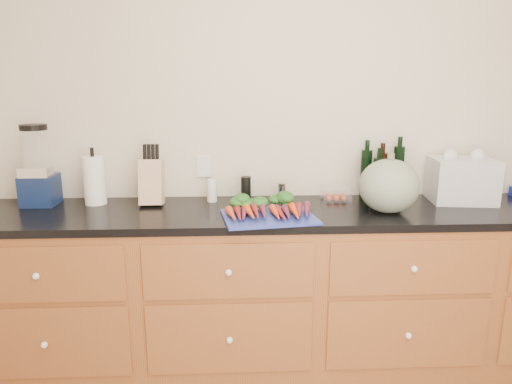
{
  "coord_description": "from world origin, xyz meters",
  "views": [
    {
      "loc": [
        -0.41,
        -1.04,
        1.6
      ],
      "look_at": [
        -0.31,
        1.2,
        1.06
      ],
      "focal_mm": 32.0,
      "sensor_mm": 36.0,
      "label": 1
    }
  ],
  "objects_px": {
    "cutting_board": "(269,217)",
    "tomato_box": "(336,194)",
    "blender_appliance": "(38,170)",
    "knife_block": "(152,182)",
    "paper_towel": "(94,180)",
    "squash": "(389,186)",
    "carrots": "(268,209)"
  },
  "relations": [
    {
      "from": "cutting_board",
      "to": "tomato_box",
      "type": "xyz_separation_m",
      "value": [
        0.41,
        0.33,
        0.03
      ]
    },
    {
      "from": "blender_appliance",
      "to": "knife_block",
      "type": "height_order",
      "value": "blender_appliance"
    },
    {
      "from": "paper_towel",
      "to": "knife_block",
      "type": "bearing_deg",
      "value": -3.6
    },
    {
      "from": "squash",
      "to": "blender_appliance",
      "type": "xyz_separation_m",
      "value": [
        -1.87,
        0.24,
        0.05
      ]
    },
    {
      "from": "blender_appliance",
      "to": "tomato_box",
      "type": "height_order",
      "value": "blender_appliance"
    },
    {
      "from": "blender_appliance",
      "to": "knife_block",
      "type": "distance_m",
      "value": 0.62
    },
    {
      "from": "squash",
      "to": "knife_block",
      "type": "height_order",
      "value": "squash"
    },
    {
      "from": "blender_appliance",
      "to": "knife_block",
      "type": "bearing_deg",
      "value": -1.63
    },
    {
      "from": "cutting_board",
      "to": "carrots",
      "type": "bearing_deg",
      "value": 90.0
    },
    {
      "from": "squash",
      "to": "knife_block",
      "type": "distance_m",
      "value": 1.28
    },
    {
      "from": "carrots",
      "to": "blender_appliance",
      "type": "height_order",
      "value": "blender_appliance"
    },
    {
      "from": "squash",
      "to": "paper_towel",
      "type": "relative_size",
      "value": 1.17
    },
    {
      "from": "knife_block",
      "to": "squash",
      "type": "bearing_deg",
      "value": -9.95
    },
    {
      "from": "carrots",
      "to": "cutting_board",
      "type": "bearing_deg",
      "value": -90.0
    },
    {
      "from": "carrots",
      "to": "squash",
      "type": "relative_size",
      "value": 1.32
    },
    {
      "from": "cutting_board",
      "to": "knife_block",
      "type": "bearing_deg",
      "value": 154.46
    },
    {
      "from": "blender_appliance",
      "to": "tomato_box",
      "type": "distance_m",
      "value": 1.66
    },
    {
      "from": "squash",
      "to": "tomato_box",
      "type": "bearing_deg",
      "value": 131.3
    },
    {
      "from": "cutting_board",
      "to": "knife_block",
      "type": "relative_size",
      "value": 1.82
    },
    {
      "from": "blender_appliance",
      "to": "paper_towel",
      "type": "height_order",
      "value": "blender_appliance"
    },
    {
      "from": "knife_block",
      "to": "tomato_box",
      "type": "xyz_separation_m",
      "value": [
        1.04,
        0.03,
        -0.09
      ]
    },
    {
      "from": "squash",
      "to": "tomato_box",
      "type": "height_order",
      "value": "squash"
    },
    {
      "from": "blender_appliance",
      "to": "tomato_box",
      "type": "relative_size",
      "value": 2.79
    },
    {
      "from": "paper_towel",
      "to": "cutting_board",
      "type": "bearing_deg",
      "value": -18.7
    },
    {
      "from": "blender_appliance",
      "to": "squash",
      "type": "bearing_deg",
      "value": -7.24
    },
    {
      "from": "carrots",
      "to": "squash",
      "type": "height_order",
      "value": "squash"
    },
    {
      "from": "squash",
      "to": "carrots",
      "type": "bearing_deg",
      "value": -176.37
    },
    {
      "from": "paper_towel",
      "to": "blender_appliance",
      "type": "bearing_deg",
      "value": -179.54
    },
    {
      "from": "squash",
      "to": "tomato_box",
      "type": "distance_m",
      "value": 0.35
    },
    {
      "from": "paper_towel",
      "to": "knife_block",
      "type": "xyz_separation_m",
      "value": [
        0.32,
        -0.02,
        -0.01
      ]
    },
    {
      "from": "carrots",
      "to": "tomato_box",
      "type": "distance_m",
      "value": 0.5
    },
    {
      "from": "carrots",
      "to": "paper_towel",
      "type": "xyz_separation_m",
      "value": [
        -0.95,
        0.28,
        0.1
      ]
    }
  ]
}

